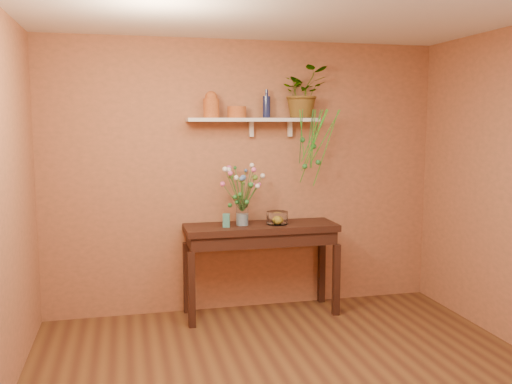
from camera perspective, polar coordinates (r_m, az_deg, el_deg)
The scene contains 13 objects.
room at distance 3.66m, azimuth 5.64°, elevation -1.45°, with size 4.04×4.04×2.70m.
sideboard at distance 5.44m, azimuth 0.52°, elevation -4.72°, with size 1.49×0.48×0.90m.
wall_shelf at distance 5.44m, azimuth -0.18°, elevation 7.41°, with size 1.30×0.24×0.19m.
terracotta_jug at distance 5.33m, azimuth -4.64°, elevation 8.93°, with size 0.20×0.20×0.25m.
terracotta_pot at distance 5.41m, azimuth -1.99°, elevation 8.24°, with size 0.18×0.18×0.11m, color #BE662F.
blue_bottle at distance 5.49m, azimuth 1.10°, elevation 8.82°, with size 0.08×0.08×0.28m.
spider_plant at distance 5.60m, azimuth 4.86°, elevation 10.21°, with size 0.46×0.40×0.51m, color #266D2A.
plant_fronds at distance 5.46m, azimuth 5.77°, elevation 4.66°, with size 0.43×0.45×0.76m.
glass_vase at distance 5.35m, azimuth -1.44°, elevation -2.34°, with size 0.12×0.12×0.25m.
bouquet at distance 5.29m, azimuth -1.55°, elevation 0.99°, with size 0.46×0.50×0.47m.
glass_bowl at distance 5.42m, azimuth 2.20°, elevation -2.73°, with size 0.21×0.21×0.13m.
lemon at distance 5.40m, azimuth 2.24°, elevation -2.87°, with size 0.08×0.08×0.08m, color yellow.
carton at distance 5.27m, azimuth -3.08°, elevation -2.95°, with size 0.06×0.05×0.13m, color teal.
Camera 1 is at (-1.19, -3.42, 1.90)m, focal length 38.78 mm.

